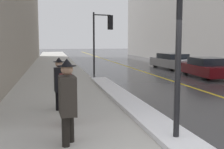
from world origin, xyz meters
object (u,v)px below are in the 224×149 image
(traffic_light_near, at_px, (104,30))
(parked_car_maroon, at_px, (208,68))
(pedestrian_in_fedora, at_px, (67,98))
(pedestrian_in_glasses, at_px, (66,92))
(parked_car_silver, at_px, (172,61))
(pedestrian_nearside, at_px, (59,81))

(traffic_light_near, distance_m, parked_car_maroon, 6.74)
(pedestrian_in_fedora, relative_size, pedestrian_in_glasses, 1.15)
(pedestrian_in_fedora, relative_size, parked_car_silver, 0.36)
(pedestrian_nearside, height_order, parked_car_silver, pedestrian_nearside)
(pedestrian_nearside, relative_size, parked_car_maroon, 0.37)
(parked_car_silver, bearing_deg, traffic_light_near, 114.35)
(parked_car_maroon, bearing_deg, pedestrian_in_fedora, 141.16)
(pedestrian_in_fedora, height_order, pedestrian_in_glasses, pedestrian_in_fedora)
(parked_car_maroon, height_order, parked_car_silver, parked_car_silver)
(pedestrian_in_glasses, xyz_separation_m, pedestrian_nearside, (-0.13, 1.70, 0.03))
(pedestrian_in_glasses, relative_size, parked_car_maroon, 0.35)
(pedestrian_nearside, bearing_deg, pedestrian_in_glasses, 1.05)
(traffic_light_near, height_order, pedestrian_in_glasses, traffic_light_near)
(pedestrian_in_fedora, height_order, parked_car_maroon, pedestrian_in_fedora)
(pedestrian_in_fedora, height_order, parked_car_silver, pedestrian_in_fedora)
(pedestrian_in_fedora, bearing_deg, parked_car_maroon, 134.02)
(traffic_light_near, relative_size, pedestrian_in_fedora, 2.23)
(traffic_light_near, relative_size, pedestrian_nearside, 2.42)
(parked_car_silver, bearing_deg, pedestrian_in_fedora, 147.43)
(pedestrian_in_fedora, relative_size, parked_car_maroon, 0.40)
(traffic_light_near, xyz_separation_m, pedestrian_nearside, (-3.06, -9.08, -1.94))
(parked_car_maroon, relative_size, parked_car_silver, 0.89)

